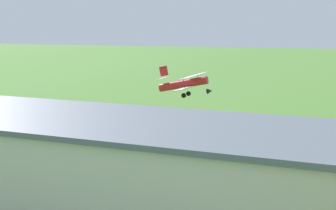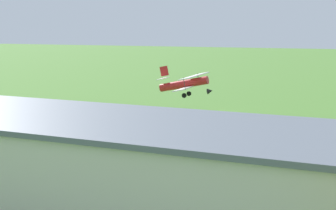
{
  "view_description": "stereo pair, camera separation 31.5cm",
  "coord_description": "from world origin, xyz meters",
  "views": [
    {
      "loc": [
        -15.82,
        63.49,
        11.98
      ],
      "look_at": [
        2.93,
        13.17,
        3.13
      ],
      "focal_mm": 51.71,
      "sensor_mm": 36.0,
      "label": 1
    },
    {
      "loc": [
        -16.11,
        63.38,
        11.98
      ],
      "look_at": [
        2.93,
        13.17,
        3.13
      ],
      "focal_mm": 51.71,
      "sensor_mm": 36.0,
      "label": 2
    }
  ],
  "objects": [
    {
      "name": "hangar",
      "position": [
        0.37,
        34.75,
        2.89
      ],
      "size": [
        35.88,
        12.94,
        5.76
      ],
      "color": "beige",
      "rests_on": "ground_plane"
    },
    {
      "name": "ground_plane",
      "position": [
        0.0,
        0.0,
        0.0
      ],
      "size": [
        400.0,
        400.0,
        0.0
      ],
      "primitive_type": "plane",
      "color": "#47752D"
    },
    {
      "name": "biplane",
      "position": [
        4.29,
        2.75,
        4.36
      ],
      "size": [
        7.59,
        8.94,
        4.1
      ],
      "color": "#B21E1E"
    },
    {
      "name": "person_beside_truck",
      "position": [
        17.84,
        19.38,
        0.75
      ],
      "size": [
        0.42,
        0.42,
        1.52
      ],
      "color": "#72338C",
      "rests_on": "ground_plane"
    }
  ]
}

